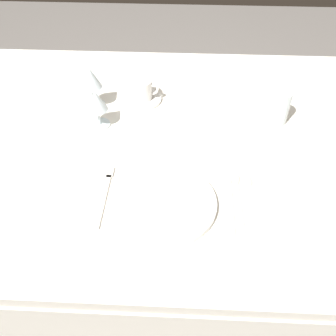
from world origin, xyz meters
TOP-DOWN VIEW (x-y plane):
  - ground_plane at (0.00, 0.00)m, footprint 6.00×6.00m
  - dining_table at (0.00, 0.00)m, footprint 1.80×1.11m
  - dinner_plate at (0.00, -0.28)m, footprint 0.27×0.27m
  - fork_outer at (-0.16, -0.24)m, footprint 0.02×0.22m
  - dinner_knife at (0.17, -0.27)m, footprint 0.02×0.22m
  - spoon_soup at (0.19, -0.23)m, footprint 0.03×0.20m
  - spoon_dessert at (0.23, -0.24)m, footprint 0.03×0.22m
  - saucer_left at (0.53, 0.10)m, footprint 0.14×0.14m
  - coffee_cup_left at (0.53, 0.10)m, footprint 0.10×0.07m
  - saucer_right at (-0.11, 0.20)m, footprint 0.14×0.14m
  - coffee_cup_right at (-0.11, 0.20)m, footprint 0.10×0.08m
  - wine_glass_centre at (-0.27, 0.16)m, footprint 0.07×0.07m
  - wine_glass_left at (-0.23, 0.05)m, footprint 0.07×0.07m
  - drink_tumbler at (0.35, 0.10)m, footprint 0.07×0.07m

SIDE VIEW (x-z plane):
  - ground_plane at x=0.00m, z-range 0.00..0.00m
  - dining_table at x=0.00m, z-range 0.29..1.03m
  - fork_outer at x=-0.16m, z-range 0.74..0.74m
  - dinner_knife at x=0.17m, z-range 0.74..0.74m
  - spoon_soup at x=0.19m, z-range 0.74..0.75m
  - spoon_dessert at x=0.23m, z-range 0.74..0.75m
  - saucer_left at x=0.53m, z-range 0.74..0.75m
  - saucer_right at x=-0.11m, z-range 0.74..0.75m
  - dinner_plate at x=0.00m, z-range 0.74..0.76m
  - coffee_cup_right at x=-0.11m, z-range 0.75..0.82m
  - coffee_cup_left at x=0.53m, z-range 0.75..0.82m
  - drink_tumbler at x=0.35m, z-range 0.73..0.85m
  - wine_glass_left at x=-0.23m, z-range 0.76..0.89m
  - wine_glass_centre at x=-0.27m, z-range 0.77..0.92m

